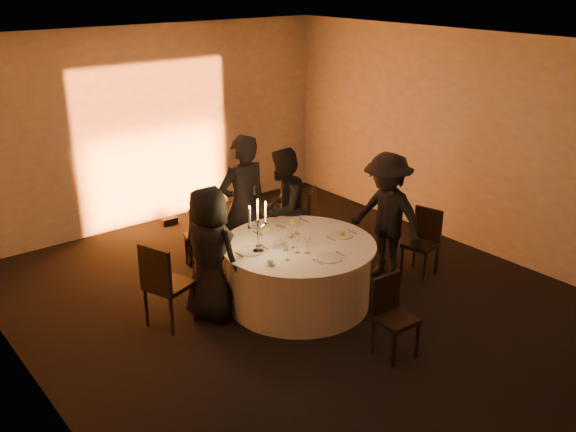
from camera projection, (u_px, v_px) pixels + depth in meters
floor at (298, 302)px, 7.70m from camera, size 7.00×7.00×0.00m
ceiling at (300, 46)px, 6.61m from camera, size 7.00×7.00×0.00m
wall_back at (153, 127)px, 9.72m from camera, size 7.00×0.00×7.00m
wall_left at (25, 253)px, 5.43m from camera, size 0.00×7.00×7.00m
wall_right at (466, 141)px, 8.89m from camera, size 0.00×7.00×7.00m
uplighter_fixture at (169, 221)px, 10.02m from camera, size 0.25×0.12×0.10m
banquet_table at (298, 273)px, 7.56m from camera, size 1.80×1.80×0.77m
chair_left at (163, 281)px, 6.98m from camera, size 0.56×0.56×1.00m
chair_back_left at (203, 234)px, 8.34m from camera, size 0.49×0.49×0.92m
chair_back_right at (304, 218)px, 8.81m from camera, size 0.59×0.59×0.95m
chair_right at (423, 238)px, 8.28m from camera, size 0.46×0.46×0.87m
chair_front at (391, 311)px, 6.55m from camera, size 0.39×0.39×0.85m
guest_left at (210, 254)px, 7.11m from camera, size 0.73×0.89×1.57m
guest_back_left at (243, 206)px, 8.14m from camera, size 0.69×0.46×1.85m
guest_back_right at (283, 209)px, 8.38m from camera, size 0.98×0.91×1.62m
guest_right at (386, 217)px, 8.05m from camera, size 0.73×1.13×1.66m
plate_left at (251, 251)px, 7.21m from camera, size 0.36×0.29×0.01m
plate_back_left at (268, 229)px, 7.78m from camera, size 0.35×0.28×0.08m
plate_back_right at (293, 222)px, 7.99m from camera, size 0.35×0.29×0.08m
plate_right at (342, 234)px, 7.63m from camera, size 0.36×0.27×0.08m
plate_front at (329, 258)px, 7.04m from camera, size 0.36×0.28×0.01m
coffee_cup at (270, 262)px, 6.88m from camera, size 0.11×0.11×0.07m
candelabra at (258, 234)px, 7.12m from camera, size 0.27×0.13×0.64m
wine_glass_a at (298, 241)px, 7.13m from camera, size 0.07×0.07×0.19m
wine_glass_b at (298, 223)px, 7.64m from camera, size 0.07×0.07×0.19m
wine_glass_c at (287, 249)px, 6.95m from camera, size 0.07×0.07×0.19m
wine_glass_d at (293, 236)px, 7.26m from camera, size 0.07×0.07×0.19m
wine_glass_e at (262, 235)px, 7.31m from camera, size 0.07×0.07×0.19m
wine_glass_f at (307, 242)px, 7.12m from camera, size 0.07×0.07×0.19m
tumbler_a at (286, 246)px, 7.23m from camera, size 0.07×0.07×0.09m
tumbler_b at (284, 240)px, 7.40m from camera, size 0.07×0.07×0.09m
tumbler_c at (290, 234)px, 7.58m from camera, size 0.07×0.07×0.09m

